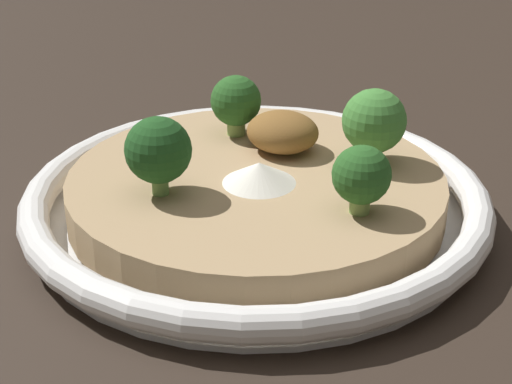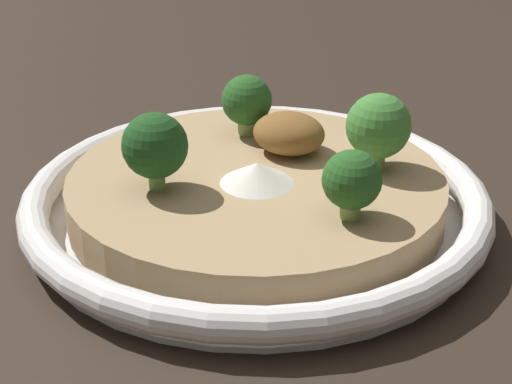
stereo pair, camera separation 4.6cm
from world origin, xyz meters
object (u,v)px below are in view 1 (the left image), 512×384
Objects in this scene: broccoli_front_right at (236,102)px; broccoli_front_left at (374,122)px; broccoli_back_left at (361,176)px; risotto_bowl at (256,197)px; broccoli_back_right at (158,151)px.

broccoli_front_left is at bearing 176.71° from broccoli_front_right.
broccoli_front_left is (0.01, -0.06, 0.01)m from broccoli_back_left.
risotto_bowl is 0.08m from broccoli_front_left.
risotto_bowl is 0.08m from broccoli_back_left.
broccoli_back_right is at bearing 13.66° from broccoli_back_left.
broccoli_front_left is at bearing -135.81° from broccoli_back_right.
broccoli_back_right is 0.09m from broccoli_front_right.
risotto_bowl is 6.15× the size of broccoli_back_right.
broccoli_front_left is 0.09m from broccoli_front_right.
risotto_bowl is 0.07m from broccoli_front_right.
broccoli_front_right is at bearing -32.93° from broccoli_back_left.
broccoli_back_right reaches higher than broccoli_back_left.
risotto_bowl is at bearing -15.65° from broccoli_back_left.
broccoli_front_left is 0.13m from broccoli_back_right.
risotto_bowl is 0.07m from broccoli_back_right.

